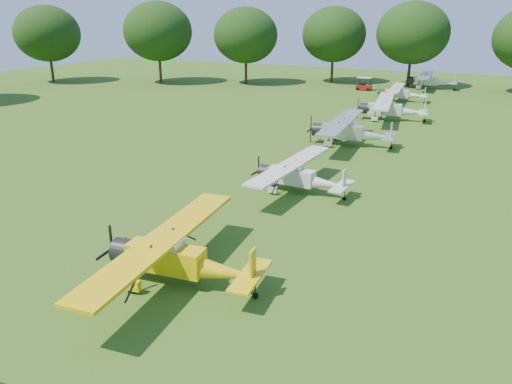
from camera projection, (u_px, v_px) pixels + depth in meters
ground at (259, 202)px, 30.88m from camera, size 160.00×160.00×0.00m
tree_belt at (320, 72)px, 26.77m from camera, size 137.36×130.27×14.52m
aircraft_2 at (177, 256)px, 21.14m from camera, size 7.23×11.48×2.25m
aircraft_3 at (298, 175)px, 32.20m from camera, size 6.44×10.24×2.02m
aircraft_4 at (349, 130)px, 43.62m from camera, size 7.57×12.05×2.37m
aircraft_5 at (390, 108)px, 53.95m from camera, size 7.54×11.93×2.34m
aircraft_6 at (401, 93)px, 65.61m from camera, size 6.41×10.19×2.00m
aircraft_7 at (430, 80)px, 76.51m from camera, size 7.53×12.01×2.36m
golf_cart at (364, 86)px, 75.49m from camera, size 2.27×1.45×1.90m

